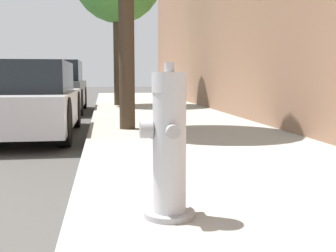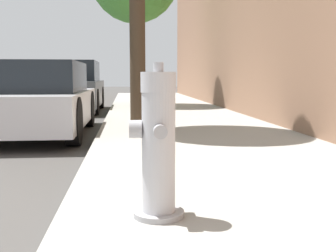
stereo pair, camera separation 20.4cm
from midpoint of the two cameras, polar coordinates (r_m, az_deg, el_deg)
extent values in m
cube|color=#99968E|center=(2.68, 22.15, -14.30)|extent=(3.11, 40.00, 0.15)
cylinder|color=#97979C|center=(2.67, 0.97, -11.78)|extent=(0.32, 0.32, 0.04)
cylinder|color=#B2B2B7|center=(2.57, 0.99, -3.63)|extent=(0.20, 0.20, 0.73)
cylinder|color=#B2B2B7|center=(2.53, 1.01, 5.95)|extent=(0.21, 0.21, 0.12)
cylinder|color=#97979C|center=(2.53, 1.01, 7.97)|extent=(0.06, 0.06, 0.06)
cylinder|color=#97979C|center=(2.42, 1.36, -0.78)|extent=(0.08, 0.06, 0.08)
cylinder|color=#97979C|center=(2.68, 0.67, -0.03)|extent=(0.08, 0.06, 0.08)
cylinder|color=#97979C|center=(2.54, -2.16, -0.42)|extent=(0.08, 0.11, 0.11)
cube|color=#B7B7BC|center=(7.56, -17.16, 2.36)|extent=(1.84, 3.84, 0.56)
cube|color=black|center=(7.39, -17.54, 6.36)|extent=(1.69, 2.11, 0.50)
cylinder|color=black|center=(8.92, -20.90, 2.08)|extent=(0.20, 0.72, 0.72)
cylinder|color=black|center=(8.63, -10.08, 2.27)|extent=(0.20, 0.72, 0.72)
cylinder|color=black|center=(6.27, -11.77, 0.59)|extent=(0.20, 0.72, 0.72)
cube|color=#4C5156|center=(12.49, -12.83, 4.38)|extent=(1.81, 3.84, 0.70)
cube|color=black|center=(12.33, -12.99, 7.27)|extent=(1.66, 2.11, 0.56)
cylinder|color=black|center=(13.80, -15.59, 3.70)|extent=(0.20, 0.69, 0.69)
cylinder|color=black|center=(13.61, -8.73, 3.83)|extent=(0.20, 0.69, 0.69)
cylinder|color=black|center=(11.46, -17.64, 3.07)|extent=(0.20, 0.69, 0.69)
cylinder|color=black|center=(11.24, -9.38, 3.23)|extent=(0.20, 0.69, 0.69)
cylinder|color=#423323|center=(7.04, -3.33, 12.93)|extent=(0.26, 0.26, 3.25)
cylinder|color=#423323|center=(12.90, -4.00, 9.33)|extent=(0.31, 0.31, 2.91)
camera|label=1|loc=(0.10, -88.45, 0.18)|focal=45.00mm
camera|label=2|loc=(0.10, 91.55, -0.18)|focal=45.00mm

